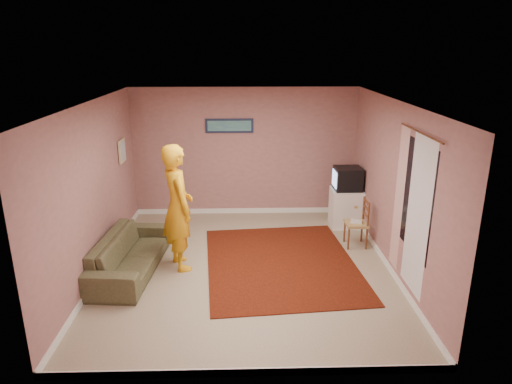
{
  "coord_description": "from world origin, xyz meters",
  "views": [
    {
      "loc": [
        -0.03,
        -6.52,
        3.37
      ],
      "look_at": [
        0.17,
        0.6,
        1.07
      ],
      "focal_mm": 32.0,
      "sensor_mm": 36.0,
      "label": 1
    }
  ],
  "objects_px": {
    "sofa": "(130,254)",
    "person": "(178,207)",
    "tv_cabinet": "(346,208)",
    "crt_tv": "(347,179)",
    "chair_b": "(357,218)",
    "chair_a": "(346,197)"
  },
  "relations": [
    {
      "from": "crt_tv",
      "to": "chair_a",
      "type": "bearing_deg",
      "value": -100.73
    },
    {
      "from": "tv_cabinet",
      "to": "sofa",
      "type": "xyz_separation_m",
      "value": [
        -3.75,
        -1.79,
        -0.07
      ]
    },
    {
      "from": "chair_b",
      "to": "sofa",
      "type": "height_order",
      "value": "chair_b"
    },
    {
      "from": "tv_cabinet",
      "to": "chair_b",
      "type": "distance_m",
      "value": 0.95
    },
    {
      "from": "tv_cabinet",
      "to": "sofa",
      "type": "distance_m",
      "value": 4.16
    },
    {
      "from": "chair_b",
      "to": "person",
      "type": "xyz_separation_m",
      "value": [
        -2.97,
        -0.69,
        0.47
      ]
    },
    {
      "from": "chair_a",
      "to": "person",
      "type": "distance_m",
      "value": 3.42
    },
    {
      "from": "sofa",
      "to": "person",
      "type": "bearing_deg",
      "value": -73.48
    },
    {
      "from": "chair_b",
      "to": "chair_a",
      "type": "bearing_deg",
      "value": 178.95
    },
    {
      "from": "tv_cabinet",
      "to": "sofa",
      "type": "relative_size",
      "value": 0.37
    },
    {
      "from": "crt_tv",
      "to": "chair_a",
      "type": "relative_size",
      "value": 0.97
    },
    {
      "from": "chair_b",
      "to": "person",
      "type": "distance_m",
      "value": 3.08
    },
    {
      "from": "tv_cabinet",
      "to": "chair_b",
      "type": "bearing_deg",
      "value": -91.63
    },
    {
      "from": "sofa",
      "to": "tv_cabinet",
      "type": "bearing_deg",
      "value": -59.95
    },
    {
      "from": "crt_tv",
      "to": "person",
      "type": "distance_m",
      "value": 3.41
    },
    {
      "from": "tv_cabinet",
      "to": "crt_tv",
      "type": "bearing_deg",
      "value": -179.04
    },
    {
      "from": "tv_cabinet",
      "to": "person",
      "type": "xyz_separation_m",
      "value": [
        -2.99,
        -1.63,
        0.62
      ]
    },
    {
      "from": "crt_tv",
      "to": "chair_a",
      "type": "distance_m",
      "value": 0.36
    },
    {
      "from": "chair_b",
      "to": "tv_cabinet",
      "type": "bearing_deg",
      "value": 178.45
    },
    {
      "from": "tv_cabinet",
      "to": "sofa",
      "type": "bearing_deg",
      "value": -154.43
    },
    {
      "from": "chair_b",
      "to": "person",
      "type": "bearing_deg",
      "value": -76.74
    },
    {
      "from": "chair_b",
      "to": "sofa",
      "type": "xyz_separation_m",
      "value": [
        -3.72,
        -0.86,
        -0.22
      ]
    }
  ]
}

